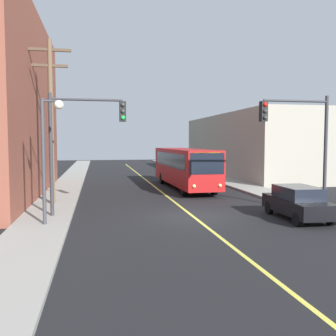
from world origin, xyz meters
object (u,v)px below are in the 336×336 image
object	(u,v)px
parked_car_black	(298,202)
traffic_signal_right_corner	(299,132)
traffic_signal_left_corner	(83,131)
fire_hydrant	(285,193)
utility_pole_near	(51,114)
city_bus	(184,166)
street_lamp_left	(48,143)

from	to	relation	value
parked_car_black	traffic_signal_right_corner	xyz separation A→B (m)	(0.56, 1.00, 3.46)
traffic_signal_left_corner	fire_hydrant	size ratio (longest dim) A/B	7.14
parked_car_black	utility_pole_near	bearing A→B (deg)	153.16
city_bus	street_lamp_left	distance (m)	15.41
city_bus	parked_car_black	size ratio (longest dim) A/B	2.74
city_bus	parked_car_black	bearing A→B (deg)	-78.32
parked_car_black	traffic_signal_left_corner	xyz separation A→B (m)	(-10.27, 2.43, 3.46)
traffic_signal_right_corner	traffic_signal_left_corner	bearing A→B (deg)	172.43
traffic_signal_right_corner	fire_hydrant	bearing A→B (deg)	70.10
traffic_signal_right_corner	street_lamp_left	world-z (taller)	traffic_signal_right_corner
traffic_signal_left_corner	traffic_signal_right_corner	xyz separation A→B (m)	(10.82, -1.44, 0.00)
fire_hydrant	traffic_signal_left_corner	bearing A→B (deg)	-168.31
street_lamp_left	city_bus	bearing A→B (deg)	53.80
parked_car_black	traffic_signal_left_corner	size ratio (longest dim) A/B	0.74
city_bus	street_lamp_left	bearing A→B (deg)	-126.20
city_bus	fire_hydrant	size ratio (longest dim) A/B	14.53
utility_pole_near	fire_hydrant	xyz separation A→B (m)	(14.19, -1.20, -4.81)
street_lamp_left	fire_hydrant	bearing A→B (deg)	18.08
city_bus	traffic_signal_left_corner	size ratio (longest dim) A/B	2.03
traffic_signal_left_corner	fire_hydrant	distance (m)	13.06
city_bus	street_lamp_left	xyz separation A→B (m)	(-9.03, -12.33, 1.92)
city_bus	traffic_signal_left_corner	distance (m)	13.13
parked_car_black	street_lamp_left	xyz separation A→B (m)	(-11.68, 0.51, 2.90)
utility_pole_near	city_bus	bearing A→B (deg)	34.98
utility_pole_near	traffic_signal_left_corner	xyz separation A→B (m)	(1.92, -3.73, -1.09)
parked_car_black	traffic_signal_right_corner	distance (m)	3.64
street_lamp_left	fire_hydrant	size ratio (longest dim) A/B	6.55
city_bus	parked_car_black	xyz separation A→B (m)	(2.65, -12.84, -0.98)
utility_pole_near	street_lamp_left	world-z (taller)	utility_pole_near
traffic_signal_left_corner	traffic_signal_right_corner	world-z (taller)	same
city_bus	utility_pole_near	xyz separation A→B (m)	(-9.54, -6.67, 3.58)
city_bus	traffic_signal_left_corner	world-z (taller)	traffic_signal_left_corner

